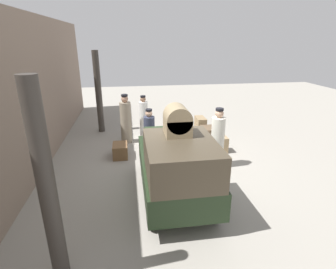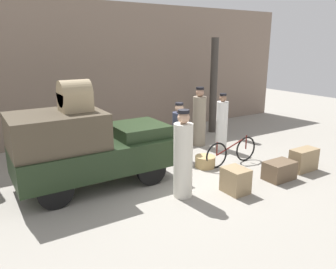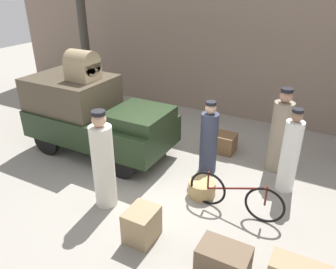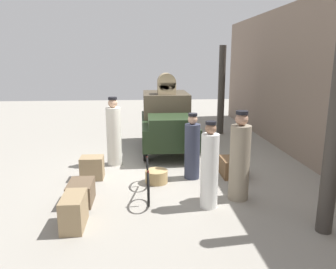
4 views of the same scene
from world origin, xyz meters
name	(u,v)px [view 2 (image 2 of 4)]	position (x,y,z in m)	size (l,w,h in m)	color
ground_plane	(165,174)	(0.00, 0.00, 0.00)	(30.00, 30.00, 0.00)	gray
station_building_facade	(102,72)	(0.00, 4.08, 2.25)	(16.00, 0.15, 4.50)	gray
canopy_pillar_right	(213,86)	(3.63, 2.59, 1.69)	(0.26, 0.26, 3.37)	#38332D
truck	(86,147)	(-1.88, 0.33, 0.95)	(3.48, 1.60, 1.77)	black
bicycle	(232,152)	(1.86, -0.37, 0.36)	(1.74, 0.04, 0.74)	black
wicker_basket	(205,162)	(1.14, -0.15, 0.15)	(0.53, 0.53, 0.30)	tan
porter_with_bicycle	(179,134)	(0.90, 0.73, 0.74)	(0.37, 0.37, 1.62)	#33384C
porter_standing_middle	(199,119)	(2.19, 1.52, 0.85)	(0.42, 0.42, 1.87)	gray
conductor_in_dark_uniform	(183,158)	(-0.34, -1.25, 0.86)	(0.40, 0.40, 1.88)	silver
porter_carrying_trunk	(222,124)	(2.53, 0.82, 0.80)	(0.35, 0.35, 1.73)	white
trunk_umber_medium	(279,170)	(2.14, -1.73, 0.22)	(0.74, 0.48, 0.44)	brown
trunk_large_brown	(304,160)	(3.13, -1.68, 0.29)	(0.74, 0.38, 0.58)	#937A56
trunk_wicker_pale	(235,180)	(0.75, -1.71, 0.28)	(0.46, 0.55, 0.55)	#937A56
suitcase_black_upright	(159,143)	(0.83, 1.74, 0.23)	(0.71, 0.49, 0.46)	brown
trunk_on_truck_roof	(75,97)	(-2.04, 0.33, 2.08)	(0.63, 0.56, 0.66)	#9E8966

